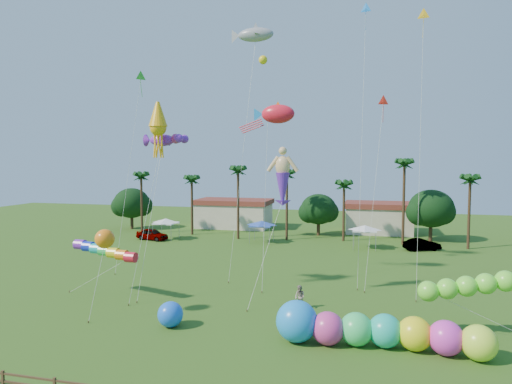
% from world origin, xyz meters
% --- Properties ---
extents(ground, '(160.00, 160.00, 0.00)m').
position_xyz_m(ground, '(0.00, 0.00, 0.00)').
color(ground, '#285116').
rests_on(ground, ground).
extents(tree_line, '(69.46, 8.91, 11.00)m').
position_xyz_m(tree_line, '(3.57, 44.00, 4.28)').
color(tree_line, '#3A2819').
rests_on(tree_line, ground).
extents(buildings_row, '(35.00, 7.00, 4.00)m').
position_xyz_m(buildings_row, '(-3.09, 50.00, 2.00)').
color(buildings_row, beige).
rests_on(buildings_row, ground).
extents(tent_row, '(31.00, 4.00, 0.60)m').
position_xyz_m(tent_row, '(-6.00, 36.33, 2.75)').
color(tent_row, white).
rests_on(tent_row, ground).
extents(car_a, '(5.12, 2.99, 1.64)m').
position_xyz_m(car_a, '(-21.77, 35.11, 0.82)').
color(car_a, '#4C4C54').
rests_on(car_a, ground).
extents(car_b, '(4.83, 3.25, 1.51)m').
position_xyz_m(car_b, '(15.12, 36.52, 0.75)').
color(car_b, '#4C4C54').
rests_on(car_b, ground).
extents(spectator_b, '(1.12, 1.08, 1.81)m').
position_xyz_m(spectator_b, '(3.47, 10.06, 0.91)').
color(spectator_b, gray).
rests_on(spectator_b, ground).
extents(caterpillar_inflatable, '(12.91, 2.81, 2.64)m').
position_xyz_m(caterpillar_inflatable, '(8.90, 3.79, 1.11)').
color(caterpillar_inflatable, '#DB3999').
rests_on(caterpillar_inflatable, ground).
extents(blue_ball, '(1.76, 1.76, 1.76)m').
position_xyz_m(blue_ball, '(-4.58, 4.04, 0.88)').
color(blue_ball, '#1C67FD').
rests_on(blue_ball, ground).
extents(rainbow_tube, '(8.18, 2.37, 4.08)m').
position_xyz_m(rainbow_tube, '(-11.63, 8.47, 3.65)').
color(rainbow_tube, red).
rests_on(rainbow_tube, ground).
extents(green_worm, '(10.00, 1.89, 3.71)m').
position_xyz_m(green_worm, '(12.41, 6.86, 2.91)').
color(green_worm, '#70F636').
rests_on(green_worm, ground).
extents(orange_ball_kite, '(1.53, 2.03, 6.52)m').
position_xyz_m(orange_ball_kite, '(-9.85, 4.52, 5.82)').
color(orange_ball_kite, orange).
rests_on(orange_ball_kite, ground).
extents(merman_kite, '(2.96, 5.09, 12.15)m').
position_xyz_m(merman_kite, '(1.59, 12.70, 9.81)').
color(merman_kite, '#E5BA82').
rests_on(merman_kite, ground).
extents(fish_kite, '(4.90, 5.81, 16.78)m').
position_xyz_m(fish_kite, '(0.10, 18.03, 15.79)').
color(fish_kite, red).
rests_on(fish_kite, ground).
extents(shark_kite, '(5.17, 6.66, 24.85)m').
position_xyz_m(shark_kite, '(-2.76, 20.78, 23.97)').
color(shark_kite, '#8E919B').
rests_on(shark_kite, ground).
extents(squid_kite, '(2.28, 4.00, 16.36)m').
position_xyz_m(squid_kite, '(-8.45, 10.46, 14.14)').
color(squid_kite, '#FFB114').
rests_on(squid_kite, ground).
extents(lobster_kite, '(4.35, 5.31, 13.92)m').
position_xyz_m(lobster_kite, '(-8.72, 11.72, 13.17)').
color(lobster_kite, purple).
rests_on(lobster_kite, ground).
extents(delta_kite_red, '(2.02, 4.83, 17.52)m').
position_xyz_m(delta_kite_red, '(9.63, 20.00, 16.63)').
color(delta_kite_red, red).
rests_on(delta_kite_red, ground).
extents(delta_kite_yellow, '(1.16, 3.33, 24.20)m').
position_xyz_m(delta_kite_yellow, '(12.69, 16.98, 23.05)').
color(delta_kite_yellow, gold).
rests_on(delta_kite_yellow, ground).
extents(delta_kite_green, '(1.58, 4.74, 20.92)m').
position_xyz_m(delta_kite_green, '(-15.08, 19.96, 19.96)').
color(delta_kite_green, green).
rests_on(delta_kite_green, ground).
extents(delta_kite_blue, '(1.20, 5.10, 26.37)m').
position_xyz_m(delta_kite_blue, '(7.91, 20.96, 25.15)').
color(delta_kite_blue, '#1B81FA').
rests_on(delta_kite_blue, ground).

